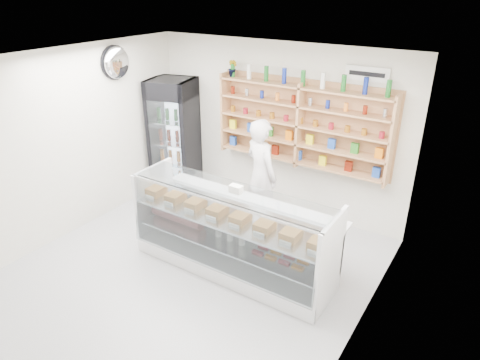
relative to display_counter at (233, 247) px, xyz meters
The scene contains 8 objects.
room 1.27m from the display_counter, 128.85° to the right, with size 5.00×5.00×5.00m.
display_counter is the anchor object (origin of this frame).
shop_worker 1.34m from the display_counter, 102.69° to the left, with size 0.65×0.43×1.79m, color silver.
drinks_cooler 2.83m from the display_counter, 146.52° to the left, with size 0.91×0.89×2.09m.
wall_shelving 2.19m from the display_counter, 87.98° to the left, with size 2.84×0.28×1.33m.
potted_plant 2.94m from the display_counter, 123.42° to the left, with size 0.15×0.12×0.28m, color #1E6626.
security_mirror 3.42m from the display_counter, 165.83° to the left, with size 0.15×0.50×0.50m, color silver.
wall_sign 3.02m from the display_counter, 63.45° to the left, with size 0.62×0.03×0.20m, color white.
Camera 1 is at (3.16, -3.50, 3.62)m, focal length 32.00 mm.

